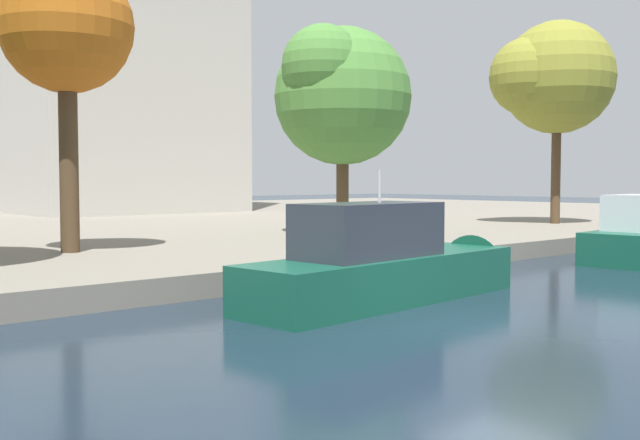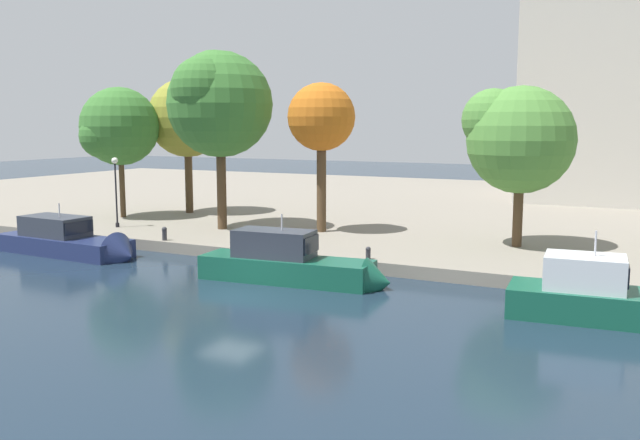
{
  "view_description": "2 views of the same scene",
  "coord_description": "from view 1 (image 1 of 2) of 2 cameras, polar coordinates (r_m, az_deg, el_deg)",
  "views": [
    {
      "loc": [
        -13.14,
        -9.24,
        3.14
      ],
      "look_at": [
        0.64,
        6.47,
        2.01
      ],
      "focal_mm": 41.56,
      "sensor_mm": 36.0,
      "label": 1
    },
    {
      "loc": [
        16.98,
        -24.81,
        7.74
      ],
      "look_at": [
        1.41,
        6.21,
        2.87
      ],
      "focal_mm": 37.95,
      "sensor_mm": 36.0,
      "label": 2
    }
  ],
  "objects": [
    {
      "name": "motor_yacht_1",
      "position": [
        19.59,
        5.81,
        -4.03
      ],
      "size": [
        9.94,
        3.2,
        4.15
      ],
      "rotation": [
        0.0,
        0.0,
        0.09
      ],
      "color": "#14513D",
      "rests_on": "ground_plane"
    },
    {
      "name": "mooring_bollard_2",
      "position": [
        38.11,
        22.16,
        -0.28
      ],
      "size": [
        0.22,
        0.22,
        0.68
      ],
      "color": "#2D2D33",
      "rests_on": "dock_promenade"
    },
    {
      "name": "ground_plane",
      "position": [
        16.36,
        13.51,
        -8.05
      ],
      "size": [
        220.0,
        220.0,
        0.0
      ],
      "primitive_type": "plane",
      "color": "#192838"
    },
    {
      "name": "tree_1",
      "position": [
        33.62,
        1.3,
        9.77
      ],
      "size": [
        6.44,
        6.2,
        9.32
      ],
      "color": "#4C3823",
      "rests_on": "dock_promenade"
    },
    {
      "name": "tree_5",
      "position": [
        27.07,
        -19.23,
        13.92
      ],
      "size": [
        4.47,
        4.47,
        9.84
      ],
      "color": "#4C3823",
      "rests_on": "dock_promenade"
    },
    {
      "name": "tree_3",
      "position": [
        43.94,
        17.31,
        10.37
      ],
      "size": [
        6.83,
        6.29,
        11.33
      ],
      "color": "#4C3823",
      "rests_on": "dock_promenade"
    },
    {
      "name": "mooring_bollard_1",
      "position": [
        23.91,
        2.85,
        -1.93
      ],
      "size": [
        0.28,
        0.28,
        0.68
      ],
      "color": "#2D2D33",
      "rests_on": "dock_promenade"
    }
  ]
}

